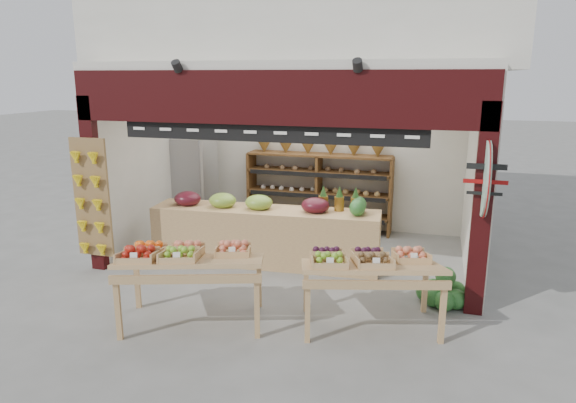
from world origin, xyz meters
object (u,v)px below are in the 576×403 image
at_px(back_shelving, 319,172).
at_px(display_table_right, 365,262).
at_px(mid_counter, 264,234).
at_px(watermelon_pile, 442,292).
at_px(display_table_left, 182,257).
at_px(cardboard_stack, 228,231).
at_px(refrigerator, 194,179).

height_order(back_shelving, display_table_right, back_shelving).
relative_size(mid_counter, watermelon_pile, 5.62).
bearing_deg(display_table_left, back_shelving, 80.84).
height_order(mid_counter, watermelon_pile, mid_counter).
distance_m(back_shelving, watermelon_pile, 3.81).
distance_m(mid_counter, display_table_right, 2.49).
xyz_separation_m(cardboard_stack, watermelon_pile, (3.66, -1.49, -0.07)).
bearing_deg(display_table_left, watermelon_pile, 24.65).
relative_size(refrigerator, display_table_left, 0.99).
distance_m(cardboard_stack, mid_counter, 1.20).
bearing_deg(refrigerator, display_table_right, -42.02).
bearing_deg(display_table_left, refrigerator, 114.48).
bearing_deg(refrigerator, mid_counter, -40.68).
xyz_separation_m(display_table_right, watermelon_pile, (0.90, 0.88, -0.63)).
relative_size(refrigerator, mid_counter, 0.52).
distance_m(display_table_left, watermelon_pile, 3.38).
height_order(back_shelving, cardboard_stack, back_shelving).
bearing_deg(mid_counter, refrigerator, 140.49).
xyz_separation_m(refrigerator, display_table_right, (3.86, -3.34, -0.13)).
bearing_deg(watermelon_pile, back_shelving, 129.29).
height_order(display_table_left, display_table_right, display_table_left).
xyz_separation_m(refrigerator, mid_counter, (2.04, -1.68, -0.44)).
distance_m(back_shelving, refrigerator, 2.47).
height_order(refrigerator, mid_counter, refrigerator).
bearing_deg(mid_counter, back_shelving, 79.10).
bearing_deg(mid_counter, display_table_right, -42.28).
distance_m(display_table_right, watermelon_pile, 1.41).
bearing_deg(mid_counter, watermelon_pile, -16.03).
xyz_separation_m(display_table_left, display_table_right, (2.11, 0.51, -0.03)).
xyz_separation_m(mid_counter, watermelon_pile, (2.73, -0.78, -0.32)).
relative_size(refrigerator, cardboard_stack, 1.83).
bearing_deg(cardboard_stack, display_table_right, -40.64).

